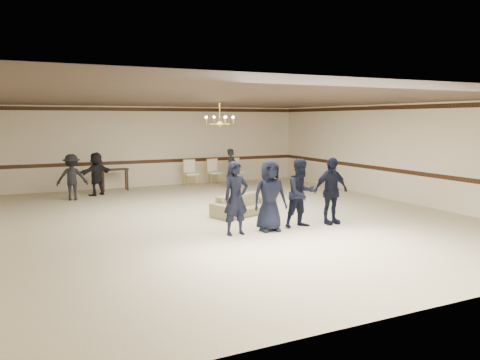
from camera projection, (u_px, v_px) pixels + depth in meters
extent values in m
cube|color=beige|center=(234.00, 217.00, 13.08)|extent=(12.00, 14.00, 0.01)
cube|color=#35261D|center=(234.00, 100.00, 12.67)|extent=(12.00, 14.00, 0.01)
cube|color=beige|center=(162.00, 146.00, 19.14)|extent=(12.00, 0.01, 3.20)
cube|color=beige|center=(444.00, 198.00, 6.62)|extent=(12.00, 0.01, 3.20)
cube|color=beige|center=(400.00, 153.00, 15.45)|extent=(0.01, 14.00, 3.20)
cube|color=#34190F|center=(162.00, 161.00, 19.20)|extent=(12.00, 0.02, 0.14)
cube|color=#34190F|center=(161.00, 110.00, 18.94)|extent=(12.00, 0.02, 0.14)
imported|color=black|center=(236.00, 198.00, 10.97)|extent=(0.65, 0.44, 1.72)
imported|color=black|center=(270.00, 196.00, 11.35)|extent=(0.90, 0.64, 1.72)
imported|color=black|center=(301.00, 193.00, 11.74)|extent=(0.86, 0.69, 1.72)
imported|color=black|center=(331.00, 191.00, 12.12)|extent=(1.01, 0.43, 1.72)
imported|color=#808055|center=(244.00, 205.00, 13.34)|extent=(2.10, 1.33, 0.57)
imported|color=black|center=(72.00, 177.00, 15.72)|extent=(1.07, 0.72, 1.54)
imported|color=black|center=(96.00, 174.00, 16.73)|extent=(1.47, 1.10, 1.54)
imported|color=black|center=(232.00, 168.00, 18.56)|extent=(0.67, 0.62, 1.54)
cube|color=black|center=(115.00, 180.00, 17.85)|extent=(1.03, 0.50, 0.84)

